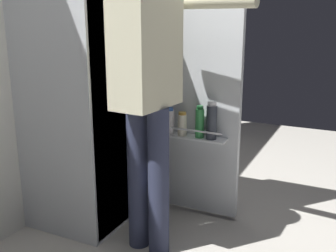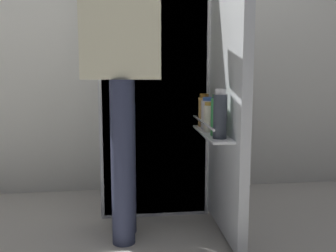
# 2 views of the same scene
# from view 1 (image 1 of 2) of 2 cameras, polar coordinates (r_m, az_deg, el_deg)

# --- Properties ---
(ground_plane) EXTENTS (6.11, 6.11, 0.00)m
(ground_plane) POSITION_cam_1_polar(r_m,az_deg,el_deg) (2.65, -1.28, -14.84)
(ground_plane) COLOR #B7B2A8
(kitchen_wall) EXTENTS (4.40, 0.10, 2.57)m
(kitchen_wall) POSITION_cam_1_polar(r_m,az_deg,el_deg) (2.82, -17.98, 13.61)
(kitchen_wall) COLOR silver
(kitchen_wall) RESTS_ON ground_plane
(refrigerator) EXTENTS (0.71, 1.23, 1.75)m
(refrigerator) POSITION_cam_1_polar(r_m,az_deg,el_deg) (2.62, -10.57, 4.97)
(refrigerator) COLOR silver
(refrigerator) RESTS_ON ground_plane
(person) EXTENTS (0.54, 0.76, 1.73)m
(person) POSITION_cam_1_polar(r_m,az_deg,el_deg) (2.14, -2.93, 7.52)
(person) COLOR #2D334C
(person) RESTS_ON ground_plane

